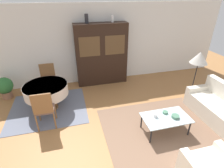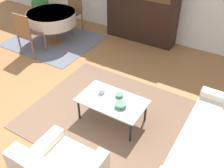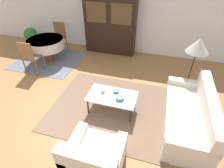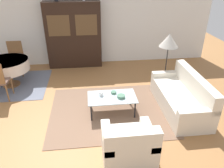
{
  "view_description": "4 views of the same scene",
  "coord_description": "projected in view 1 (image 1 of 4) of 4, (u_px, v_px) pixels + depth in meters",
  "views": [
    {
      "loc": [
        -0.77,
        -2.31,
        3.02
      ],
      "look_at": [
        0.2,
        1.4,
        0.95
      ],
      "focal_mm": 28.0,
      "sensor_mm": 36.0,
      "label": 1
    },
    {
      "loc": [
        2.9,
        -2.27,
        3.14
      ],
      "look_at": [
        1.25,
        0.46,
        0.75
      ],
      "focal_mm": 42.0,
      "sensor_mm": 36.0,
      "label": 2
    },
    {
      "loc": [
        2.07,
        -2.36,
        2.95
      ],
      "look_at": [
        1.25,
        0.46,
        0.75
      ],
      "focal_mm": 28.0,
      "sensor_mm": 36.0,
      "label": 3
    },
    {
      "loc": [
        0.77,
        -3.72,
        2.99
      ],
      "look_at": [
        1.25,
        0.46,
        0.75
      ],
      "focal_mm": 35.0,
      "sensor_mm": 36.0,
      "label": 4
    }
  ],
  "objects": [
    {
      "name": "bowl",
      "position": [
        175.0,
        116.0,
        4.01
      ],
      "size": [
        0.18,
        0.18,
        0.06
      ],
      "color": "#4C7A60",
      "rests_on": "coffee_table"
    },
    {
      "name": "dining_chair_near",
      "position": [
        44.0,
        108.0,
        4.09
      ],
      "size": [
        0.44,
        0.44,
        1.01
      ],
      "color": "brown",
      "rests_on": "dining_rug"
    },
    {
      "name": "bowl_small",
      "position": [
        165.0,
        112.0,
        4.16
      ],
      "size": [
        0.12,
        0.12,
        0.05
      ],
      "color": "#4C7A60",
      "rests_on": "coffee_table"
    },
    {
      "name": "vase_tall",
      "position": [
        86.0,
        19.0,
        5.35
      ],
      "size": [
        0.11,
        0.11,
        0.28
      ],
      "color": "#232328",
      "rests_on": "display_cabinet"
    },
    {
      "name": "dining_rug",
      "position": [
        49.0,
        108.0,
        5.04
      ],
      "size": [
        2.1,
        1.85,
        0.01
      ],
      "color": "slate",
      "rests_on": "ground_plane"
    },
    {
      "name": "couch",
      "position": [
        224.0,
        111.0,
        4.43
      ],
      "size": [
        0.84,
        1.94,
        0.86
      ],
      "rotation": [
        0.0,
        0.0,
        1.57
      ],
      "color": "silver",
      "rests_on": "ground_plane"
    },
    {
      "name": "potted_plant",
      "position": [
        5.0,
        87.0,
        5.38
      ],
      "size": [
        0.51,
        0.51,
        0.68
      ],
      "color": "#93664C",
      "rests_on": "ground_plane"
    },
    {
      "name": "dining_chair_far",
      "position": [
        48.0,
        78.0,
        5.47
      ],
      "size": [
        0.44,
        0.44,
        1.01
      ],
      "rotation": [
        0.0,
        0.0,
        3.14
      ],
      "color": "brown",
      "rests_on": "dining_rug"
    },
    {
      "name": "ground_plane",
      "position": [
        120.0,
        157.0,
        3.57
      ],
      "size": [
        14.0,
        14.0,
        0.0
      ],
      "primitive_type": "plane",
      "color": "#9E6B3D"
    },
    {
      "name": "vase_short",
      "position": [
        112.0,
        19.0,
        5.55
      ],
      "size": [
        0.09,
        0.09,
        0.21
      ],
      "color": "white",
      "rests_on": "display_cabinet"
    },
    {
      "name": "area_rug",
      "position": [
        160.0,
        129.0,
        4.28
      ],
      "size": [
        2.74,
        2.28,
        0.01
      ],
      "color": "brown",
      "rests_on": "ground_plane"
    },
    {
      "name": "coffee_table",
      "position": [
        166.0,
        118.0,
        4.05
      ],
      "size": [
        1.09,
        0.64,
        0.42
      ],
      "color": "black",
      "rests_on": "area_rug"
    },
    {
      "name": "floor_lamp",
      "position": [
        199.0,
        59.0,
        5.1
      ],
      "size": [
        0.51,
        0.51,
        1.46
      ],
      "color": "black",
      "rests_on": "ground_plane"
    },
    {
      "name": "dining_table",
      "position": [
        46.0,
        90.0,
        4.77
      ],
      "size": [
        1.18,
        1.18,
        0.75
      ],
      "color": "brown",
      "rests_on": "dining_rug"
    },
    {
      "name": "cup",
      "position": [
        155.0,
        115.0,
        4.03
      ],
      "size": [
        0.09,
        0.09,
        0.09
      ],
      "color": "white",
      "rests_on": "coffee_table"
    },
    {
      "name": "wall_back",
      "position": [
        90.0,
        45.0,
        6.02
      ],
      "size": [
        10.0,
        0.06,
        2.7
      ],
      "color": "white",
      "rests_on": "ground_plane"
    },
    {
      "name": "display_cabinet",
      "position": [
        102.0,
        55.0,
        6.01
      ],
      "size": [
        1.75,
        0.43,
        2.11
      ],
      "color": "black",
      "rests_on": "ground_plane"
    }
  ]
}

